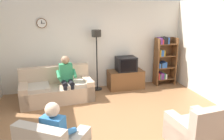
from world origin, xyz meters
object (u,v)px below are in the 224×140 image
(couch, at_px, (57,89))
(floor_lamp, at_px, (97,43))
(person_in_left_armchair, at_px, (57,131))
(tv, at_px, (126,64))
(person_on_couch, at_px, (67,76))
(tv_stand, at_px, (125,79))
(armchair_near_bookshelf, at_px, (196,132))
(bookshelf, at_px, (164,60))

(couch, bearing_deg, floor_lamp, 23.60)
(person_in_left_armchair, bearing_deg, tv, 55.31)
(person_on_couch, height_order, person_in_left_armchair, person_on_couch)
(tv_stand, xyz_separation_m, armchair_near_bookshelf, (0.27, -3.26, 0.00))
(tv_stand, bearing_deg, person_in_left_armchair, -124.48)
(armchair_near_bookshelf, bearing_deg, person_on_couch, 128.00)
(tv_stand, height_order, person_on_couch, person_on_couch)
(person_on_couch, distance_m, person_in_left_armchair, 2.59)
(couch, distance_m, tv_stand, 2.17)
(tv, relative_size, person_on_couch, 0.48)
(floor_lamp, relative_size, armchair_near_bookshelf, 1.96)
(tv, height_order, floor_lamp, floor_lamp)
(armchair_near_bookshelf, height_order, person_on_couch, person_on_couch)
(couch, distance_m, tv, 2.22)
(tv_stand, bearing_deg, floor_lamp, 173.66)
(bookshelf, xyz_separation_m, armchair_near_bookshelf, (-1.06, -3.32, -0.52))
(tv_stand, relative_size, armchair_near_bookshelf, 1.17)
(tv_stand, height_order, floor_lamp, floor_lamp)
(tv, height_order, person_in_left_armchair, person_in_left_armchair)
(couch, xyz_separation_m, person_in_left_armchair, (-0.02, -2.68, 0.29))
(person_on_couch, bearing_deg, bookshelf, 11.00)
(couch, xyz_separation_m, floor_lamp, (1.23, 0.54, 1.14))
(couch, relative_size, person_on_couch, 1.60)
(tv, height_order, person_on_couch, person_on_couch)
(bookshelf, bearing_deg, armchair_near_bookshelf, -107.64)
(couch, height_order, person_in_left_armchair, person_in_left_armchair)
(tv_stand, bearing_deg, couch, -168.32)
(bookshelf, xyz_separation_m, floor_lamp, (-2.22, 0.03, 0.64))
(armchair_near_bookshelf, bearing_deg, person_in_left_armchair, 176.72)
(tv, xyz_separation_m, bookshelf, (1.33, 0.09, 0.01))
(tv_stand, distance_m, person_in_left_armchair, 3.79)
(floor_lamp, bearing_deg, tv, -7.88)
(tv, bearing_deg, tv_stand, 90.00)
(tv_stand, bearing_deg, person_on_couch, -163.43)
(bookshelf, relative_size, floor_lamp, 0.86)
(bookshelf, bearing_deg, floor_lamp, 179.21)
(bookshelf, distance_m, person_on_couch, 3.23)
(person_on_couch, bearing_deg, tv_stand, 16.57)
(bookshelf, height_order, person_in_left_armchair, bookshelf)
(bookshelf, distance_m, floor_lamp, 2.31)
(couch, bearing_deg, tv_stand, 11.68)
(floor_lamp, bearing_deg, person_in_left_armchair, -111.22)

